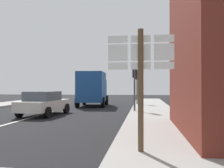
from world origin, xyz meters
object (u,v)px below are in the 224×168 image
Objects in this scene: route_sign_post at (141,77)px; traffic_light_near_right at (135,77)px; sedan_far at (44,103)px; delivery_truck at (93,88)px; traffic_light_far_right at (137,79)px.

traffic_light_near_right reaches higher than route_sign_post.
traffic_light_near_right is (5.47, 2.34, 1.67)m from sedan_far.
sedan_far is 7.77m from delivery_truck.
route_sign_post is 0.95× the size of traffic_light_far_right.
traffic_light_far_right reaches higher than route_sign_post.
sedan_far is 10.41m from route_sign_post.
traffic_light_far_right is at bearing 90.00° from traffic_light_near_right.
traffic_light_near_right is 0.98× the size of traffic_light_far_right.
sedan_far is at bearing -120.60° from traffic_light_far_right.
traffic_light_far_right is at bearing 59.40° from sedan_far.
route_sign_post is 17.69m from traffic_light_far_right.
delivery_truck reaches higher than sedan_far.
traffic_light_near_right is at bearing 92.77° from route_sign_post.
traffic_light_far_right reaches higher than delivery_truck.
traffic_light_far_right is (5.47, 9.25, 1.72)m from sedan_far.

